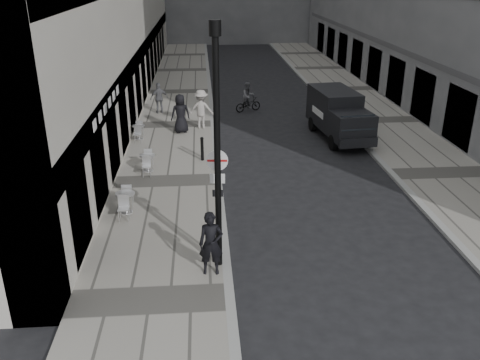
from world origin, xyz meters
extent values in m
cube|color=gray|center=(-2.00, 18.00, 0.06)|extent=(4.00, 60.00, 0.12)
cube|color=gray|center=(9.00, 18.00, 0.06)|extent=(4.00, 60.00, 0.12)
imported|color=black|center=(-0.42, 3.82, 1.01)|extent=(0.66, 0.45, 1.78)
cylinder|color=black|center=(-0.20, 4.53, 1.80)|extent=(0.09, 0.09, 3.35)
cylinder|color=white|center=(-0.20, 4.53, 3.09)|extent=(0.58, 0.09, 0.58)
cube|color=#B21414|center=(-0.20, 4.51, 3.09)|extent=(0.53, 0.07, 0.06)
cube|color=white|center=(-0.20, 4.56, 2.56)|extent=(0.40, 0.07, 0.27)
cylinder|color=black|center=(-0.20, 4.24, 3.27)|extent=(0.17, 0.17, 6.30)
cylinder|color=black|center=(-0.20, 4.24, 6.47)|extent=(0.29, 0.29, 0.37)
cylinder|color=black|center=(-0.60, 12.51, 0.60)|extent=(0.13, 0.13, 0.97)
cylinder|color=black|center=(-0.60, 12.88, 0.54)|extent=(0.11, 0.11, 0.85)
cylinder|color=black|center=(5.38, 13.70, 0.35)|extent=(0.32, 0.73, 0.71)
cylinder|color=black|center=(6.94, 13.86, 0.35)|extent=(0.32, 0.73, 0.71)
cylinder|color=black|center=(5.06, 16.70, 0.35)|extent=(0.32, 0.73, 0.71)
cylinder|color=black|center=(6.62, 16.86, 0.35)|extent=(0.32, 0.73, 0.71)
cube|color=black|center=(5.91, 16.08, 1.38)|extent=(2.10, 3.37, 1.77)
cube|color=black|center=(6.17, 13.69, 1.11)|extent=(1.93, 1.78, 1.24)
cube|color=#1E2328|center=(6.24, 13.03, 1.46)|extent=(1.58, 0.47, 0.66)
imported|color=black|center=(2.11, 20.71, 0.41)|extent=(1.66, 1.12, 0.83)
imported|color=slate|center=(2.11, 20.71, 0.92)|extent=(0.93, 0.84, 1.56)
imported|color=#5D5E63|center=(-2.93, 20.33, 0.97)|extent=(1.08, 0.69, 1.71)
imported|color=#A9A29C|center=(-0.60, 17.25, 1.10)|extent=(1.36, 0.89, 1.97)
imported|color=black|center=(-1.62, 16.55, 1.08)|extent=(1.06, 0.82, 1.92)
cylinder|color=silver|center=(-3.19, 7.67, 0.13)|extent=(0.41, 0.41, 0.03)
cylinder|color=silver|center=(-3.19, 7.67, 0.47)|extent=(0.06, 0.06, 0.69)
cylinder|color=silver|center=(-3.19, 7.67, 0.82)|extent=(0.65, 0.65, 0.03)
cylinder|color=silver|center=(-3.60, 15.63, 0.13)|extent=(0.39, 0.39, 0.03)
cylinder|color=silver|center=(-3.60, 15.63, 0.46)|extent=(0.05, 0.05, 0.65)
cylinder|color=silver|center=(-3.60, 15.63, 0.78)|extent=(0.62, 0.62, 0.03)
cylinder|color=silver|center=(-2.80, 11.42, 0.13)|extent=(0.39, 0.39, 0.03)
cylinder|color=silver|center=(-2.80, 11.42, 0.46)|extent=(0.05, 0.05, 0.66)
cylinder|color=silver|center=(-2.80, 11.42, 0.79)|extent=(0.63, 0.63, 0.03)
camera|label=1|loc=(-0.55, -7.91, 7.77)|focal=38.00mm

